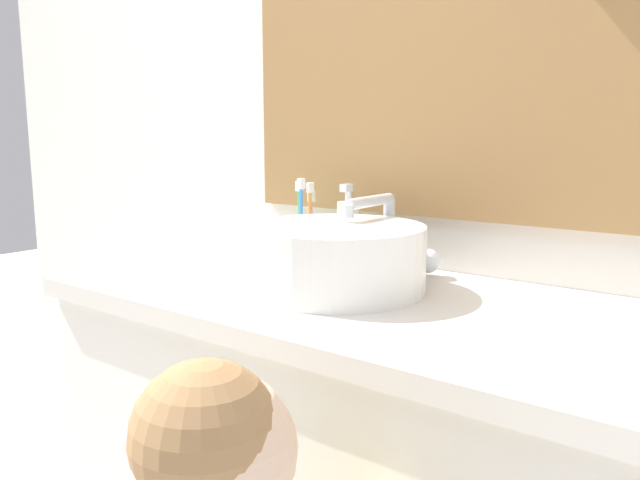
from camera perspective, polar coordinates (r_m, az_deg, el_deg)
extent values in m
cube|color=silver|center=(1.35, 11.29, 17.25)|extent=(3.20, 0.06, 2.50)
cube|color=beige|center=(1.12, 3.68, -5.87)|extent=(1.16, 0.54, 0.03)
sphere|color=silver|center=(1.18, -14.97, -16.02)|extent=(0.02, 0.02, 0.02)
cylinder|color=white|center=(1.13, 1.38, -1.62)|extent=(0.33, 0.33, 0.12)
cylinder|color=silver|center=(1.12, 1.39, 1.18)|extent=(0.27, 0.27, 0.01)
cylinder|color=silver|center=(1.28, 6.31, 0.42)|extent=(0.02, 0.02, 0.15)
cylinder|color=silver|center=(1.21, 4.59, 3.55)|extent=(0.02, 0.15, 0.02)
cylinder|color=silver|center=(1.15, 2.60, 2.65)|extent=(0.02, 0.02, 0.02)
sphere|color=white|center=(1.25, 9.83, -1.89)|extent=(0.05, 0.05, 0.05)
cylinder|color=#66B27F|center=(1.36, -1.21, -0.60)|extent=(0.09, 0.09, 0.08)
cylinder|color=orange|center=(1.35, -0.92, 1.71)|extent=(0.01, 0.01, 0.17)
cube|color=white|center=(1.34, -0.93, 4.81)|extent=(0.01, 0.02, 0.02)
cylinder|color=pink|center=(1.38, -0.81, 1.43)|extent=(0.01, 0.01, 0.14)
cube|color=white|center=(1.37, -0.82, 4.00)|extent=(0.01, 0.02, 0.02)
cylinder|color=#47B26B|center=(1.37, -1.88, 1.89)|extent=(0.01, 0.01, 0.17)
cube|color=white|center=(1.36, -1.90, 4.96)|extent=(0.01, 0.02, 0.02)
cylinder|color=#3884DB|center=(1.34, -1.72, 1.86)|extent=(0.01, 0.01, 0.18)
cube|color=white|center=(1.33, -1.74, 5.18)|extent=(0.01, 0.02, 0.02)
cylinder|color=beige|center=(1.32, 2.60, 0.48)|extent=(0.05, 0.05, 0.14)
cylinder|color=silver|center=(1.31, 2.62, 3.98)|extent=(0.01, 0.01, 0.02)
cube|color=silver|center=(1.30, 2.42, 4.78)|extent=(0.02, 0.03, 0.02)
sphere|color=beige|center=(0.69, -9.34, -18.44)|extent=(0.17, 0.17, 0.17)
sphere|color=#997047|center=(0.67, -10.44, -17.10)|extent=(0.16, 0.16, 0.16)
cylinder|color=#8E56B7|center=(0.92, 8.92, -19.45)|extent=(0.01, 0.05, 0.12)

